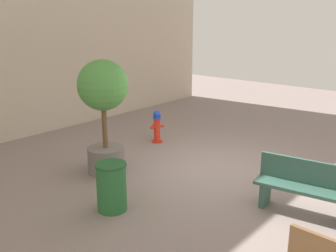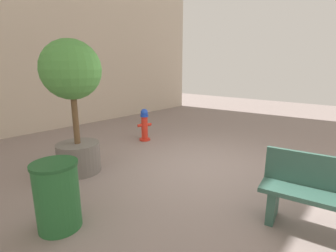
% 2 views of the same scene
% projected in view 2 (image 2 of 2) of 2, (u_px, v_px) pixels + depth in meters
% --- Properties ---
extents(ground_plane, '(23.40, 23.40, 0.00)m').
position_uv_depth(ground_plane, '(203.00, 167.00, 5.03)').
color(ground_plane, gray).
extents(fire_hydrant, '(0.37, 0.40, 0.90)m').
position_uv_depth(fire_hydrant, '(144.00, 125.00, 6.81)').
color(fire_hydrant, red).
rests_on(fire_hydrant, ground_plane).
extents(planter_tree, '(1.08, 1.08, 2.51)m').
position_uv_depth(planter_tree, '(73.00, 92.00, 4.46)').
color(planter_tree, slate).
rests_on(planter_tree, ground_plane).
extents(trash_bin, '(0.56, 0.56, 0.88)m').
position_uv_depth(trash_bin, '(57.00, 196.00, 3.04)').
color(trash_bin, '#266633').
rests_on(trash_bin, ground_plane).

